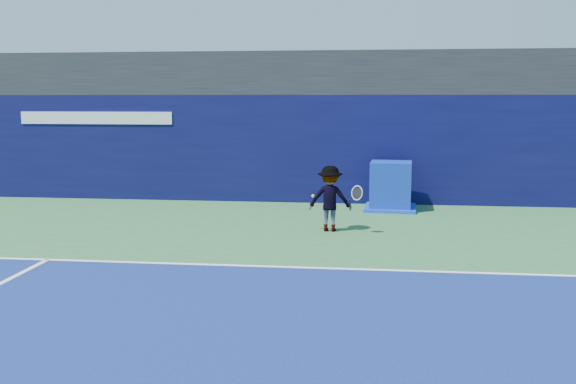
% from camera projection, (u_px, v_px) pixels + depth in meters
% --- Properties ---
extents(ground, '(80.00, 80.00, 0.00)m').
position_uv_depth(ground, '(308.00, 331.00, 8.06)').
color(ground, '#2F6837').
rests_on(ground, ground).
extents(baseline, '(24.00, 0.10, 0.01)m').
position_uv_depth(baseline, '(323.00, 268.00, 11.01)').
color(baseline, white).
rests_on(baseline, ground).
extents(stadium_band, '(36.00, 3.00, 1.20)m').
position_uv_depth(stadium_band, '(343.00, 75.00, 18.85)').
color(stadium_band, black).
rests_on(stadium_band, back_wall_assembly).
extents(back_wall_assembly, '(36.00, 1.03, 3.00)m').
position_uv_depth(back_wall_assembly, '(340.00, 148.00, 18.17)').
color(back_wall_assembly, '#0A0B38').
rests_on(back_wall_assembly, ground).
extents(equipment_cart, '(1.41, 1.41, 1.26)m').
position_uv_depth(equipment_cart, '(391.00, 188.00, 16.83)').
color(equipment_cart, '#0B26A1').
rests_on(equipment_cart, ground).
extents(tennis_player, '(1.20, 0.66, 1.44)m').
position_uv_depth(tennis_player, '(330.00, 198.00, 14.08)').
color(tennis_player, silver).
rests_on(tennis_player, ground).
extents(tennis_ball, '(0.07, 0.07, 0.07)m').
position_uv_depth(tennis_ball, '(313.00, 196.00, 14.02)').
color(tennis_ball, '#C5D317').
rests_on(tennis_ball, ground).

